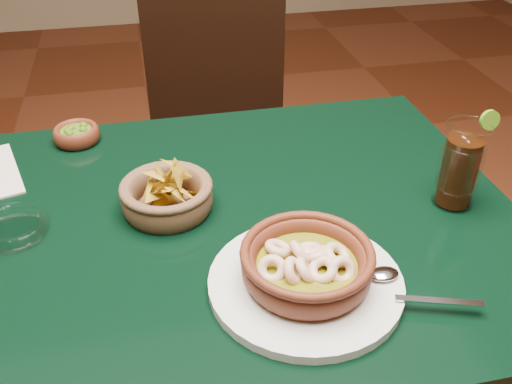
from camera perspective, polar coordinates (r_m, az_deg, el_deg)
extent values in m
cube|color=black|center=(0.99, -8.24, -4.17)|extent=(1.20, 0.80, 0.04)
cylinder|color=black|center=(1.59, 11.44, -4.71)|extent=(0.06, 0.06, 0.71)
cube|color=black|center=(1.67, -4.33, 2.75)|extent=(0.52, 0.52, 0.04)
cylinder|color=black|center=(1.69, -10.84, -7.36)|extent=(0.04, 0.04, 0.47)
cylinder|color=black|center=(1.66, 2.03, -7.58)|extent=(0.04, 0.04, 0.47)
cylinder|color=black|center=(1.98, -9.03, -0.18)|extent=(0.04, 0.04, 0.47)
cylinder|color=black|center=(1.95, 1.84, -0.26)|extent=(0.04, 0.04, 0.47)
cube|color=black|center=(1.74, -4.20, 13.18)|extent=(0.41, 0.12, 0.46)
cylinder|color=silver|center=(0.85, 4.97, -9.04)|extent=(0.29, 0.29, 0.02)
cylinder|color=#501F11|center=(0.84, 5.01, -8.46)|extent=(0.17, 0.17, 0.01)
torus|color=#501F11|center=(0.83, 5.09, -7.32)|extent=(0.21, 0.21, 0.04)
torus|color=#501F11|center=(0.81, 5.17, -6.08)|extent=(0.19, 0.19, 0.01)
cylinder|color=#64640E|center=(0.83, 5.08, -7.34)|extent=(0.15, 0.15, 0.01)
torus|color=beige|center=(0.83, 8.10, -6.25)|extent=(0.06, 0.06, 0.04)
torus|color=beige|center=(0.83, 6.01, -6.15)|extent=(0.06, 0.06, 0.03)
torus|color=beige|center=(0.83, 5.24, -5.81)|extent=(0.06, 0.06, 0.03)
torus|color=beige|center=(0.82, 4.44, -6.05)|extent=(0.04, 0.05, 0.05)
torus|color=beige|center=(0.84, 2.27, -5.65)|extent=(0.06, 0.06, 0.03)
torus|color=beige|center=(0.80, 1.61, -7.74)|extent=(0.06, 0.06, 0.05)
torus|color=beige|center=(0.80, 3.75, -7.91)|extent=(0.05, 0.05, 0.05)
torus|color=beige|center=(0.81, 5.02, -7.83)|extent=(0.04, 0.04, 0.04)
torus|color=beige|center=(0.81, 6.67, -7.76)|extent=(0.05, 0.05, 0.04)
torus|color=beige|center=(0.81, 8.56, -7.79)|extent=(0.05, 0.04, 0.05)
cube|color=silver|center=(0.84, 17.87, -10.33)|extent=(0.12, 0.05, 0.00)
ellipsoid|color=silver|center=(0.86, 12.65, -7.99)|extent=(0.05, 0.03, 0.01)
cylinder|color=brown|center=(1.01, -8.77, -1.56)|extent=(0.14, 0.14, 0.01)
torus|color=brown|center=(1.00, -8.88, -0.54)|extent=(0.19, 0.19, 0.06)
torus|color=brown|center=(0.98, -8.99, 0.54)|extent=(0.16, 0.16, 0.01)
cone|color=#B98C1B|center=(1.01, -8.08, 2.70)|extent=(0.05, 0.06, 0.04)
cone|color=#B98C1B|center=(0.99, -10.68, 0.45)|extent=(0.05, 0.08, 0.07)
cone|color=#B98C1B|center=(0.97, -7.67, 1.63)|extent=(0.05, 0.07, 0.07)
cone|color=#B98C1B|center=(1.00, -9.37, 1.64)|extent=(0.04, 0.07, 0.06)
cone|color=#B98C1B|center=(1.03, -8.72, 0.93)|extent=(0.07, 0.04, 0.06)
cone|color=#B98C1B|center=(0.98, -10.03, 0.06)|extent=(0.07, 0.07, 0.03)
cone|color=#B98C1B|center=(0.98, -10.06, 0.42)|extent=(0.05, 0.06, 0.07)
cone|color=#B98C1B|center=(0.97, -7.89, 0.01)|extent=(0.06, 0.07, 0.05)
cone|color=#B98C1B|center=(0.98, -6.95, -0.04)|extent=(0.06, 0.08, 0.06)
cone|color=#B98C1B|center=(1.01, -10.35, 0.04)|extent=(0.04, 0.06, 0.06)
cone|color=#B98C1B|center=(0.98, -8.77, 1.56)|extent=(0.05, 0.07, 0.08)
cone|color=#B98C1B|center=(1.00, -7.82, 1.87)|extent=(0.06, 0.03, 0.06)
cone|color=#B98C1B|center=(1.00, -9.21, -0.48)|extent=(0.06, 0.06, 0.06)
cone|color=#B98C1B|center=(0.99, -8.89, 0.13)|extent=(0.08, 0.03, 0.07)
cone|color=#B98C1B|center=(0.97, -8.88, -0.31)|extent=(0.06, 0.06, 0.07)
cone|color=#B98C1B|center=(0.97, -9.05, 0.19)|extent=(0.07, 0.06, 0.03)
cone|color=#B98C1B|center=(0.98, -10.05, 1.72)|extent=(0.07, 0.08, 0.04)
cone|color=#B98C1B|center=(1.00, -6.64, -0.08)|extent=(0.08, 0.06, 0.06)
cylinder|color=#501F11|center=(1.26, -17.39, 4.94)|extent=(0.08, 0.08, 0.01)
torus|color=#501F11|center=(1.25, -17.51, 5.52)|extent=(0.11, 0.11, 0.04)
cylinder|color=#2F510C|center=(1.25, -17.55, 5.74)|extent=(0.06, 0.06, 0.01)
sphere|color=#2F510C|center=(1.24, -18.12, 5.54)|extent=(0.02, 0.02, 0.02)
sphere|color=#2F510C|center=(1.26, -18.04, 6.02)|extent=(0.02, 0.02, 0.02)
sphere|color=#2F510C|center=(1.24, -16.89, 5.94)|extent=(0.02, 0.02, 0.02)
sphere|color=#2F510C|center=(1.26, -16.86, 6.36)|extent=(0.02, 0.02, 0.02)
sphere|color=#2F510C|center=(1.25, -18.31, 5.74)|extent=(0.02, 0.02, 0.02)
cylinder|color=white|center=(1.07, 18.99, -0.87)|extent=(0.07, 0.07, 0.01)
torus|color=white|center=(1.03, 19.75, 2.55)|extent=(0.16, 0.16, 0.09)
cylinder|color=black|center=(1.04, 19.62, 1.96)|extent=(0.06, 0.06, 0.13)
cube|color=silver|center=(1.02, 20.29, 4.56)|extent=(0.03, 0.02, 0.03)
cube|color=silver|center=(1.02, 20.57, 3.72)|extent=(0.03, 0.02, 0.03)
cube|color=silver|center=(1.01, 20.71, 4.04)|extent=(0.02, 0.02, 0.03)
cube|color=silver|center=(1.03, 19.74, 4.28)|extent=(0.03, 0.03, 0.03)
torus|color=white|center=(1.00, 20.59, 6.27)|extent=(0.08, 0.08, 0.00)
cylinder|color=#518B18|center=(1.01, 22.34, 6.69)|extent=(0.03, 0.01, 0.03)
cylinder|color=white|center=(1.02, -23.04, -3.78)|extent=(0.11, 0.11, 0.01)
torus|color=white|center=(1.01, -23.19, -3.24)|extent=(0.13, 0.13, 0.03)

